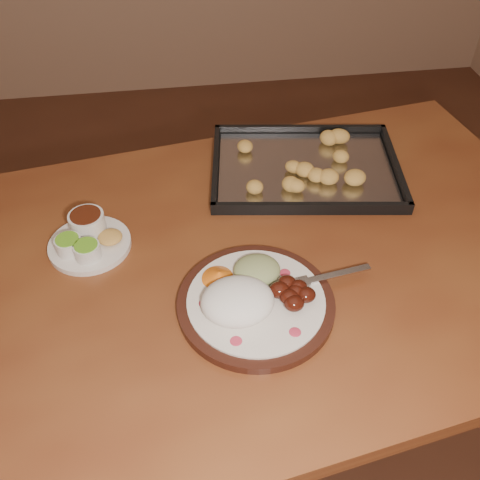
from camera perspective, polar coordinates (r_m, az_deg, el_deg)
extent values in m
plane|color=#512D1C|center=(1.81, -7.83, -15.16)|extent=(4.00, 4.00, 0.00)
cube|color=brown|center=(1.11, -0.57, -2.75)|extent=(1.62, 1.12, 0.04)
cylinder|color=#523918|center=(1.86, 16.48, 2.01)|extent=(0.07, 0.07, 0.71)
cylinder|color=black|center=(1.01, 1.70, -6.80)|extent=(0.30, 0.30, 0.02)
cylinder|color=silver|center=(1.00, 1.71, -6.45)|extent=(0.26, 0.26, 0.01)
ellipsoid|color=#BD2D46|center=(0.94, -0.43, -10.72)|extent=(0.02, 0.02, 0.00)
ellipsoid|color=#BD2D46|center=(0.96, 5.89, -9.75)|extent=(0.02, 0.02, 0.00)
ellipsoid|color=#BD2D46|center=(1.05, 4.81, -3.50)|extent=(0.02, 0.02, 0.00)
ellipsoid|color=#BD2D46|center=(0.99, -3.80, -6.76)|extent=(0.02, 0.02, 0.00)
ellipsoid|color=silver|center=(0.97, -0.27, -6.54)|extent=(0.16, 0.14, 0.06)
ellipsoid|color=#4A150A|center=(0.99, 5.30, -6.07)|extent=(0.04, 0.03, 0.03)
ellipsoid|color=#4A150A|center=(1.00, 6.20, -5.04)|extent=(0.04, 0.03, 0.03)
ellipsoid|color=#4A150A|center=(1.01, 5.02, -4.60)|extent=(0.04, 0.03, 0.03)
ellipsoid|color=#4A150A|center=(0.99, 7.06, -5.83)|extent=(0.04, 0.03, 0.03)
ellipsoid|color=#4A150A|center=(0.99, 4.22, -5.33)|extent=(0.04, 0.03, 0.03)
ellipsoid|color=#4A150A|center=(0.99, 5.99, -5.51)|extent=(0.04, 0.03, 0.03)
ellipsoid|color=#4A150A|center=(0.98, 5.80, -6.73)|extent=(0.04, 0.03, 0.03)
ellipsoid|color=#A08567|center=(1.03, 1.81, -3.22)|extent=(0.11, 0.10, 0.04)
cone|color=#D76113|center=(1.02, -2.26, -3.79)|extent=(0.09, 0.09, 0.03)
cube|color=silver|center=(1.05, 10.24, -3.64)|extent=(0.14, 0.04, 0.00)
cube|color=silver|center=(1.03, 6.38, -4.52)|extent=(0.04, 0.03, 0.00)
cylinder|color=silver|center=(1.01, 5.26, -5.24)|extent=(0.03, 0.01, 0.00)
cylinder|color=silver|center=(1.02, 5.13, -4.97)|extent=(0.03, 0.01, 0.00)
cylinder|color=silver|center=(1.02, 5.00, -4.71)|extent=(0.03, 0.01, 0.00)
cylinder|color=silver|center=(1.02, 4.87, -4.45)|extent=(0.03, 0.01, 0.00)
cylinder|color=silver|center=(1.16, -15.71, -0.48)|extent=(0.17, 0.17, 0.01)
cylinder|color=silver|center=(1.14, -17.80, -0.52)|extent=(0.05, 0.05, 0.03)
cylinder|color=#5BA120|center=(1.13, -17.98, 0.07)|extent=(0.05, 0.05, 0.00)
cylinder|color=silver|center=(1.12, -15.97, -1.13)|extent=(0.05, 0.05, 0.03)
cylinder|color=#5BA120|center=(1.11, -16.13, -0.54)|extent=(0.05, 0.05, 0.00)
cylinder|color=silver|center=(1.17, -15.97, 1.79)|extent=(0.07, 0.07, 0.04)
cylinder|color=#3E170B|center=(1.16, -16.17, 2.57)|extent=(0.06, 0.06, 0.00)
ellipsoid|color=gold|center=(1.15, -13.69, 0.32)|extent=(0.05, 0.05, 0.02)
cube|color=black|center=(1.33, 6.94, 7.44)|extent=(0.49, 0.39, 0.01)
cube|color=black|center=(1.46, 6.42, 11.65)|extent=(0.45, 0.08, 0.02)
cube|color=black|center=(1.20, 7.69, 3.48)|extent=(0.45, 0.08, 0.02)
cube|color=black|center=(1.37, 16.23, 7.71)|extent=(0.06, 0.33, 0.02)
cube|color=black|center=(1.32, -2.62, 8.00)|extent=(0.06, 0.33, 0.02)
cube|color=silver|center=(1.33, 6.96, 7.64)|extent=(0.46, 0.36, 0.00)
ellipsoid|color=gold|center=(1.33, 9.46, 8.28)|extent=(0.05, 0.05, 0.04)
ellipsoid|color=gold|center=(1.36, 11.26, 9.09)|extent=(0.07, 0.07, 0.04)
ellipsoid|color=gold|center=(1.40, 8.31, 10.37)|extent=(0.07, 0.07, 0.04)
ellipsoid|color=gold|center=(1.36, 6.82, 9.67)|extent=(0.05, 0.05, 0.04)
ellipsoid|color=gold|center=(1.38, 4.69, 10.14)|extent=(0.07, 0.07, 0.04)
ellipsoid|color=gold|center=(1.33, 4.85, 8.86)|extent=(0.07, 0.07, 0.04)
ellipsoid|color=gold|center=(1.31, 1.80, 8.38)|extent=(0.05, 0.05, 0.04)
ellipsoid|color=gold|center=(1.27, 4.23, 7.06)|extent=(0.07, 0.07, 0.04)
ellipsoid|color=gold|center=(1.27, 4.07, 7.13)|extent=(0.07, 0.07, 0.04)
ellipsoid|color=gold|center=(1.25, 7.39, 6.07)|extent=(0.05, 0.05, 0.04)
ellipsoid|color=gold|center=(1.30, 8.42, 7.42)|extent=(0.07, 0.07, 0.04)
ellipsoid|color=gold|center=(1.31, 11.71, 7.34)|extent=(0.07, 0.07, 0.04)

